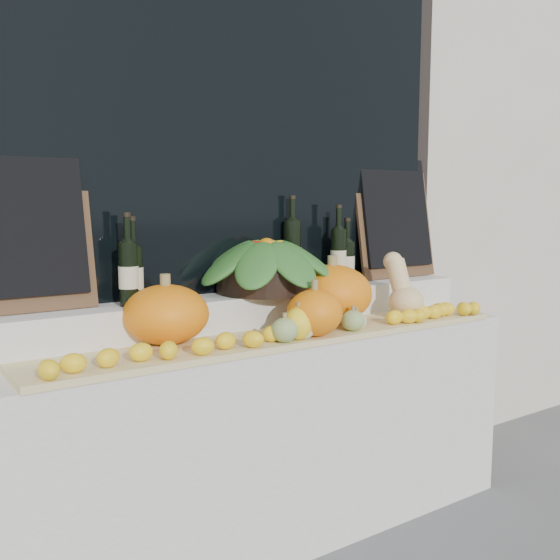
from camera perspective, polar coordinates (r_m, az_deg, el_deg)
The scene contains 18 objects.
storefront_facade at distance 3.29m, azimuth -8.38°, elevation 21.38°, with size 7.00×0.94×4.50m.
display_sill at distance 2.75m, azimuth -0.90°, elevation -14.01°, with size 2.30×0.55×0.88m, color silver.
rear_tier at distance 2.74m, azimuth -2.65°, elevation -2.83°, with size 2.30×0.25×0.16m, color silver.
straw_bedding at distance 2.52m, azimuth 0.64°, elevation -5.25°, with size 2.10×0.32×0.03m, color tan.
pumpkin_left at distance 2.37m, azimuth -10.38°, elevation -3.10°, with size 0.32×0.32×0.22m, color orange.
pumpkin_right at distance 2.76m, azimuth 4.78°, elevation -1.23°, with size 0.35×0.35×0.25m, color orange.
pumpkin_center at distance 2.48m, azimuth 3.18°, elevation -3.01°, with size 0.22×0.22×0.19m, color orange.
butternut_squash at distance 2.91m, azimuth 11.16°, elevation -1.05°, with size 0.16×0.22×0.30m.
decorative_gourds at distance 2.46m, azimuth 3.14°, elevation -4.10°, with size 0.47×0.12×0.15m.
lemon_heap at distance 2.43m, azimuth 2.13°, elevation -4.70°, with size 2.20×0.16×0.06m, color yellow, non-canonical shape.
produce_bowl at distance 2.73m, azimuth -1.22°, elevation 1.40°, with size 0.68×0.68×0.25m.
wine_bottle_far_left at distance 2.43m, azimuth -13.68°, elevation 0.61°, with size 0.08×0.08×0.36m.
wine_bottle_near_left at distance 2.46m, azimuth -13.25°, elevation 0.51°, with size 0.08×0.08×0.34m.
wine_bottle_tall at distance 2.87m, azimuth 1.13°, elevation 2.46°, with size 0.08×0.08×0.42m.
wine_bottle_near_right at distance 2.98m, azimuth 5.35°, elevation 2.22°, with size 0.08×0.08×0.38m.
wine_bottle_far_right at distance 3.03m, azimuth 6.12°, elevation 1.69°, with size 0.08×0.08×0.32m.
chalkboard_left at distance 2.41m, azimuth -22.60°, elevation 4.84°, with size 0.50×0.14×0.61m.
chalkboard_right at distance 3.31m, azimuth 10.47°, elevation 5.79°, with size 0.50×0.14×0.61m.
Camera 1 is at (-1.41, -0.62, 1.44)m, focal length 40.00 mm.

